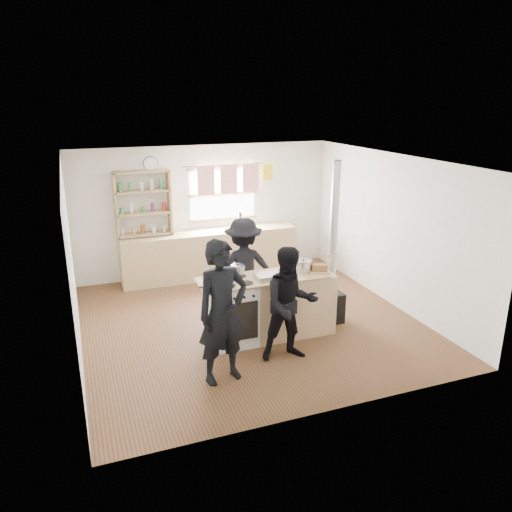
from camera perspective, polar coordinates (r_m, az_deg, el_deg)
The scene contains 14 objects.
ground at distance 7.88m, azimuth -0.75°, elevation -7.52°, with size 5.00×5.00×0.01m, color brown.
back_counter at distance 9.69m, azimuth -5.23°, elevation 0.24°, with size 3.40×0.55×0.90m, color tan.
shelving_unit at distance 9.31m, azimuth -12.78°, elevation 5.90°, with size 1.00×0.28×1.20m.
thermos at distance 9.70m, azimuth -1.82°, elevation 4.04°, with size 0.10×0.10×0.31m, color silver.
cooking_island at distance 7.26m, azimuth 1.80°, elevation -5.72°, with size 1.97×0.64×0.93m.
skillet_greens at distance 6.73m, azimuth -3.71°, elevation -3.18°, with size 0.32×0.32×0.05m.
roast_tray at distance 6.98m, azimuth 1.40°, elevation -2.30°, with size 0.37×0.29×0.07m.
stockpot_stove at distance 7.11m, azimuth -2.09°, elevation -1.60°, with size 0.20×0.20×0.17m.
stockpot_counter at distance 7.27m, azimuth 5.44°, elevation -1.13°, with size 0.25×0.25×0.19m.
bread_board at distance 7.27m, azimuth 7.27°, elevation -1.47°, with size 0.33×0.29×0.12m.
flue_heater at distance 7.73m, azimuth 8.60°, elevation -2.92°, with size 0.35×0.35×2.50m.
person_near_left at distance 6.01m, azimuth -3.84°, elevation -6.46°, with size 0.66×0.43×1.80m, color black.
person_near_right at distance 6.54m, azimuth 3.93°, elevation -5.55°, with size 0.75×0.59×1.55m, color black.
person_far at distance 7.82m, azimuth -1.44°, elevation -1.35°, with size 1.03×0.59×1.59m, color black.
Camera 1 is at (-2.41, -6.70, 3.37)m, focal length 35.00 mm.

